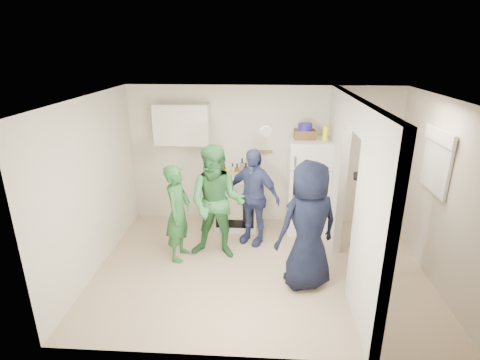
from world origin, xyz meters
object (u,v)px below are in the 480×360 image
stove (236,203)px  person_navy (308,226)px  blue_bowl (305,127)px  wicker_basket (305,134)px  person_nook (369,217)px  fridge (308,186)px  person_green_center (217,203)px  person_denim (253,197)px  person_green_left (178,213)px  yellow_cup_stack_top (325,134)px

stove → person_navy: bearing=-57.8°
blue_bowl → person_navy: bearing=-92.6°
wicker_basket → stove: bearing=-179.0°
person_navy → person_nook: bearing=-176.1°
person_navy → blue_bowl: bearing=-116.5°
fridge → person_navy: (-0.18, -1.68, 0.06)m
person_nook → person_navy: bearing=-27.8°
person_green_center → person_denim: person_green_center is taller
stove → fridge: size_ratio=0.55×
wicker_basket → blue_bowl: bearing=0.0°
person_green_left → person_denim: bearing=-54.4°
stove → wicker_basket: 1.72m
person_green_center → person_navy: size_ratio=1.00×
yellow_cup_stack_top → person_navy: yellow_cup_stack_top is taller
wicker_basket → blue_bowl: (0.00, 0.00, 0.13)m
fridge → person_denim: bearing=-151.5°
yellow_cup_stack_top → person_green_left: yellow_cup_stack_top is taller
stove → person_navy: 2.07m
stove → blue_bowl: size_ratio=3.80×
person_denim → person_nook: size_ratio=1.00×
yellow_cup_stack_top → person_green_center: yellow_cup_stack_top is taller
wicker_basket → yellow_cup_stack_top: 0.36m
blue_bowl → person_nook: 1.83m
person_denim → wicker_basket: bearing=60.2°
stove → person_green_center: 1.14m
blue_bowl → yellow_cup_stack_top: (0.32, -0.15, -0.08)m
stove → person_denim: size_ratio=0.56×
wicker_basket → person_nook: bearing=-55.5°
person_denim → person_navy: (0.77, -1.16, 0.08)m
person_green_center → person_denim: 0.72m
person_navy → person_green_left: bearing=-41.3°
person_green_center → blue_bowl: bearing=44.4°
fridge → wicker_basket: (-0.10, 0.05, 0.90)m
stove → person_denim: 0.72m
wicker_basket → person_nook: wicker_basket is taller
stove → fridge: bearing=-1.4°
stove → person_navy: (1.08, -1.71, 0.43)m
yellow_cup_stack_top → person_nook: 1.55m
person_green_left → person_denim: 1.25m
blue_bowl → person_green_left: (-1.95, -1.14, -1.10)m
fridge → person_denim: size_ratio=1.02×
person_navy → stove: bearing=-81.7°
stove → person_green_left: person_green_left is taller
stove → person_green_left: (-0.80, -1.12, 0.30)m
yellow_cup_stack_top → person_denim: (-1.16, -0.41, -0.97)m
yellow_cup_stack_top → person_green_center: bearing=-151.9°
person_denim → person_navy: size_ratio=0.91×
person_denim → person_nook: bearing=4.8°
fridge → person_green_left: 2.32m
blue_bowl → person_denim: 1.46m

